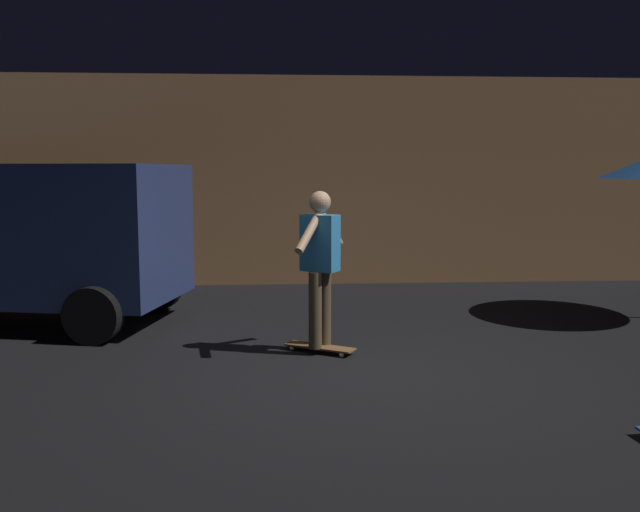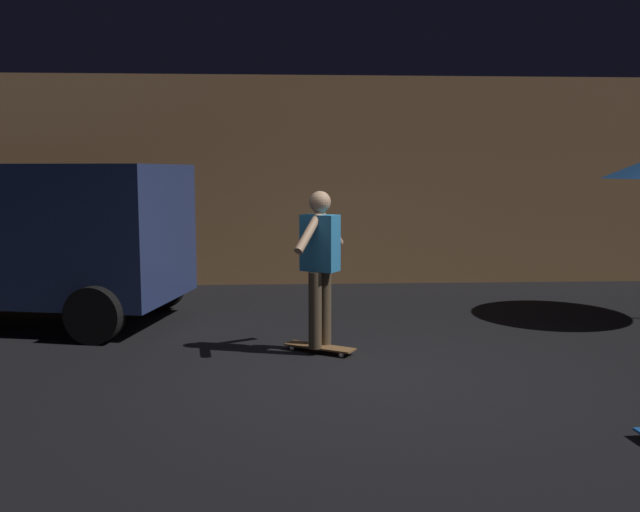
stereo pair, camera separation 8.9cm
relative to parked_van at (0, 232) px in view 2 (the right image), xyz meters
The scene contains 5 objects.
ground_plane 5.43m from the parked_van, 32.49° to the right, with size 28.00×28.00×0.00m, color black.
low_building 5.89m from the parked_van, 52.91° to the left, with size 13.49×3.97×3.53m.
parked_van is the anchor object (origin of this frame).
skateboard_ridden 4.59m from the parked_van, 24.79° to the right, with size 0.77×0.58×0.07m.
skater 4.46m from the parked_van, 24.79° to the right, with size 0.59×0.88×1.67m.
Camera 2 is at (-0.85, -6.37, 1.96)m, focal length 39.20 mm.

